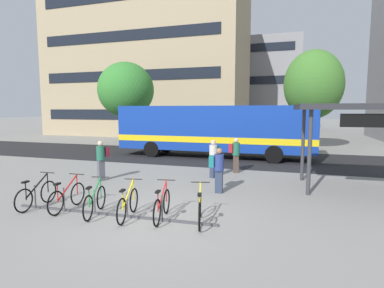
% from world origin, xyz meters
% --- Properties ---
extents(ground, '(200.00, 200.00, 0.00)m').
position_xyz_m(ground, '(0.00, 0.00, 0.00)').
color(ground, gray).
extents(bus_lane_asphalt, '(80.00, 7.20, 0.01)m').
position_xyz_m(bus_lane_asphalt, '(0.00, 11.25, 0.00)').
color(bus_lane_asphalt, '#232326').
rests_on(bus_lane_asphalt, ground).
extents(city_bus, '(12.04, 2.65, 3.20)m').
position_xyz_m(city_bus, '(-1.05, 11.25, 1.78)').
color(city_bus, '#14389E').
rests_on(city_bus, ground).
extents(bike_rack, '(6.15, 0.31, 0.70)m').
position_xyz_m(bike_rack, '(-1.32, -0.15, 0.09)').
color(bike_rack, '#47474C').
rests_on(bike_rack, ground).
extents(parked_bicycle_black_0, '(0.52, 1.72, 0.99)m').
position_xyz_m(parked_bicycle_black_0, '(-3.88, -0.18, 0.38)').
color(parked_bicycle_black_0, black).
rests_on(parked_bicycle_black_0, ground).
extents(parked_bicycle_red_1, '(0.52, 1.72, 0.99)m').
position_xyz_m(parked_bicycle_red_1, '(-2.83, -0.10, 0.38)').
color(parked_bicycle_red_1, black).
rests_on(parked_bicycle_red_1, ground).
extents(parked_bicycle_green_2, '(0.62, 1.68, 0.99)m').
position_xyz_m(parked_bicycle_green_2, '(-1.79, -0.21, 0.38)').
color(parked_bicycle_green_2, black).
rests_on(parked_bicycle_green_2, ground).
extents(parked_bicycle_yellow_3, '(0.53, 1.70, 0.99)m').
position_xyz_m(parked_bicycle_yellow_3, '(-0.76, -0.17, 0.38)').
color(parked_bicycle_yellow_3, black).
rests_on(parked_bicycle_yellow_3, ground).
extents(parked_bicycle_red_4, '(0.52, 1.71, 0.99)m').
position_xyz_m(parked_bicycle_red_4, '(0.18, 0.02, 0.38)').
color(parked_bicycle_red_4, black).
rests_on(parked_bicycle_red_4, ground).
extents(parked_bicycle_yellow_5, '(0.63, 1.68, 0.99)m').
position_xyz_m(parked_bicycle_yellow_5, '(1.23, 0.06, 0.38)').
color(parked_bicycle_yellow_5, black).
rests_on(parked_bicycle_yellow_5, ground).
extents(transit_shelter, '(5.91, 3.47, 3.17)m').
position_xyz_m(transit_shelter, '(6.48, 5.08, 2.96)').
color(transit_shelter, '#38383D').
rests_on(transit_shelter, ground).
extents(commuter_teal_pack_0, '(0.46, 0.59, 1.66)m').
position_xyz_m(commuter_teal_pack_0, '(0.26, 5.52, 0.96)').
color(commuter_teal_pack_0, '#2D3851').
rests_on(commuter_teal_pack_0, ground).
extents(commuter_teal_pack_1, '(0.54, 0.36, 1.62)m').
position_xyz_m(commuter_teal_pack_1, '(1.01, 3.12, 0.93)').
color(commuter_teal_pack_1, '#2D3851').
rests_on(commuter_teal_pack_1, ground).
extents(commuter_red_pack_2, '(0.57, 0.39, 1.65)m').
position_xyz_m(commuter_red_pack_2, '(0.98, 6.86, 0.95)').
color(commuter_red_pack_2, '#47382D').
rests_on(commuter_red_pack_2, ground).
extents(commuter_maroon_pack_3, '(0.53, 0.61, 1.68)m').
position_xyz_m(commuter_maroon_pack_3, '(-4.08, 3.55, 0.97)').
color(commuter_maroon_pack_3, '#565660').
rests_on(commuter_maroon_pack_3, ground).
extents(street_tree_0, '(4.22, 4.22, 7.30)m').
position_xyz_m(street_tree_0, '(4.91, 17.08, 4.78)').
color(street_tree_0, brown).
rests_on(street_tree_0, ground).
extents(street_tree_1, '(4.65, 4.65, 6.90)m').
position_xyz_m(street_tree_1, '(-9.78, 15.72, 4.60)').
color(street_tree_1, brown).
rests_on(street_tree_1, ground).
extents(building_left_wing, '(22.78, 10.74, 16.27)m').
position_xyz_m(building_left_wing, '(-13.09, 27.13, 8.14)').
color(building_left_wing, tan).
rests_on(building_left_wing, ground).
extents(building_centre_block, '(16.25, 12.63, 12.98)m').
position_xyz_m(building_centre_block, '(-3.50, 42.10, 6.49)').
color(building_centre_block, gray).
rests_on(building_centre_block, ground).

